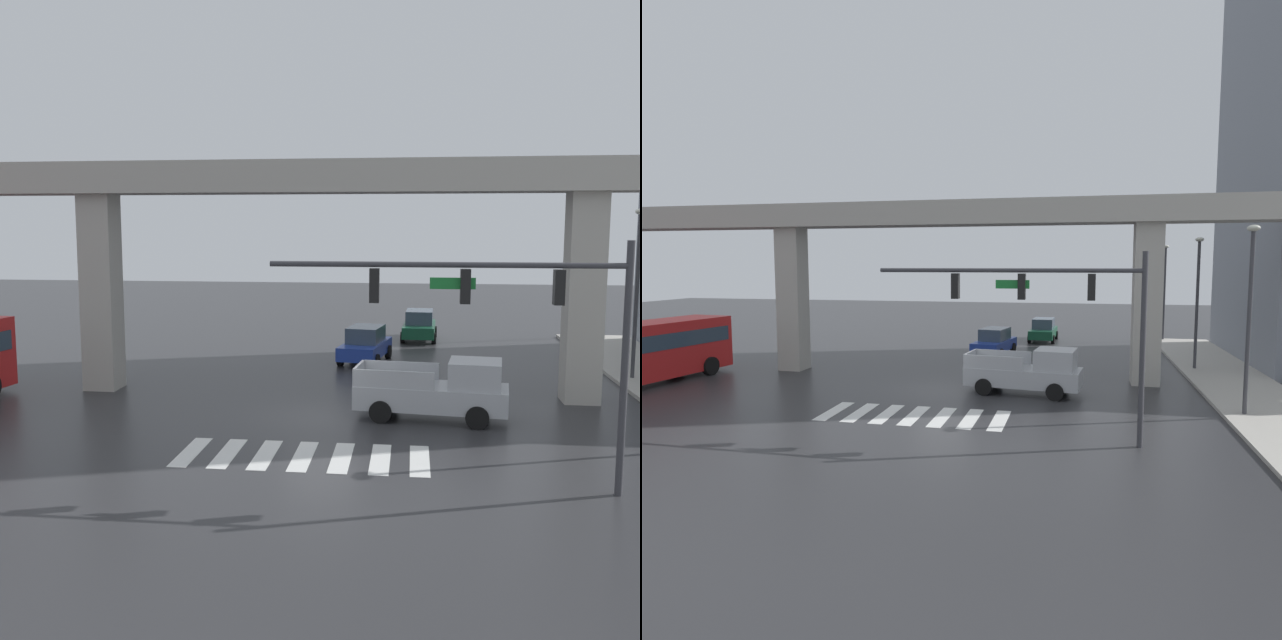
# 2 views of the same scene
# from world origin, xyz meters

# --- Properties ---
(ground_plane) EXTENTS (120.00, 120.00, 0.00)m
(ground_plane) POSITION_xyz_m (0.00, 0.00, 0.00)
(ground_plane) COLOR #2D2D30
(crosswalk_stripes) EXTENTS (7.15, 2.80, 0.01)m
(crosswalk_stripes) POSITION_xyz_m (-0.00, -4.51, 0.01)
(crosswalk_stripes) COLOR silver
(crosswalk_stripes) RESTS_ON ground
(elevated_overpass) EXTENTS (51.54, 2.02, 8.96)m
(elevated_overpass) POSITION_xyz_m (0.00, 3.34, 7.58)
(elevated_overpass) COLOR #ADA89E
(elevated_overpass) RESTS_ON ground
(sidewalk_east) EXTENTS (4.00, 36.00, 0.15)m
(sidewalk_east) POSITION_xyz_m (13.53, 2.00, 0.07)
(sidewalk_east) COLOR #ADA89E
(sidewalk_east) RESTS_ON ground
(pickup_truck) EXTENTS (5.29, 2.53, 2.08)m
(pickup_truck) POSITION_xyz_m (4.01, 0.07, 0.99)
(pickup_truck) COLOR #A8AAAF
(pickup_truck) RESTS_ON ground
(sedan_dark_green) EXTENTS (2.12, 4.38, 1.72)m
(sedan_dark_green) POSITION_xyz_m (3.46, 17.77, 0.85)
(sedan_dark_green) COLOR #14472D
(sedan_dark_green) RESTS_ON ground
(sedan_blue) EXTENTS (2.51, 4.54, 1.72)m
(sedan_blue) POSITION_xyz_m (0.81, 10.53, 0.85)
(sedan_blue) COLOR #1E3899
(sedan_blue) RESTS_ON ground
(traffic_signal_mast) EXTENTS (8.69, 0.32, 6.20)m
(traffic_signal_mast) POSITION_xyz_m (5.44, -6.57, 4.55)
(traffic_signal_mast) COLOR #38383D
(traffic_signal_mast) RESTS_ON ground
(street_lamp_near_corner) EXTENTS (0.44, 0.70, 7.24)m
(street_lamp_near_corner) POSITION_xyz_m (12.33, -2.16, 4.56)
(street_lamp_near_corner) COLOR #38383D
(street_lamp_near_corner) RESTS_ON ground
(street_lamp_mid_block) EXTENTS (0.44, 0.70, 7.24)m
(street_lamp_mid_block) POSITION_xyz_m (12.33, 7.42, 4.56)
(street_lamp_mid_block) COLOR #38383D
(street_lamp_mid_block) RESTS_ON ground
(street_lamp_far_north) EXTENTS (0.44, 0.70, 7.24)m
(street_lamp_far_north) POSITION_xyz_m (12.33, 19.54, 4.56)
(street_lamp_far_north) COLOR #38383D
(street_lamp_far_north) RESTS_ON ground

